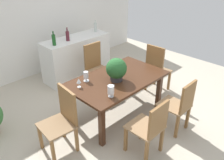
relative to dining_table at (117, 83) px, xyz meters
The scene contains 16 objects.
ground_plane 0.67m from the dining_table, 90.00° to the left, with size 7.04×7.04×0.00m, color #BCB29E.
back_wall 2.72m from the dining_table, 90.00° to the left, with size 6.40×0.10×2.60m, color white.
dining_table is the anchor object (origin of this frame).
chair_head_end 1.17m from the dining_table, behind, with size 0.50×0.52×1.00m.
chair_foot_end 1.17m from the dining_table, ahead, with size 0.45×0.46×1.06m.
chair_far_right 1.10m from the dining_table, 69.06° to the left, with size 0.48×0.43×1.02m.
chair_near_right 1.11m from the dining_table, 69.22° to the right, with size 0.42×0.47×0.95m.
chair_near_left 1.11m from the dining_table, 110.75° to the right, with size 0.45×0.47×0.93m.
flower_centerpiece 0.32m from the dining_table, 148.74° to the right, with size 0.35×0.35×0.40m.
crystal_vase_left 0.57m from the dining_table, 146.60° to the left, with size 0.09×0.09×0.17m.
crystal_vase_center_near 0.64m from the dining_table, 145.43° to the right, with size 0.10×0.10×0.19m.
wine_glass 0.73m from the dining_table, 161.37° to the left, with size 0.07×0.07×0.15m.
kitchen_counter 1.84m from the dining_table, 75.23° to the left, with size 1.62×0.59×0.97m, color silver.
wine_bottle_green 2.16m from the dining_table, 58.48° to the left, with size 0.07×0.07×0.28m.
wine_bottle_clear 1.79m from the dining_table, 82.57° to the left, with size 0.08×0.08×0.30m.
wine_bottle_amber 1.75m from the dining_table, 94.95° to the left, with size 0.08×0.08×0.30m.
Camera 1 is at (-2.62, -2.52, 2.67)m, focal length 37.81 mm.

